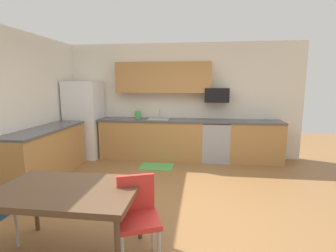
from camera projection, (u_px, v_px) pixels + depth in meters
The scene contains 17 objects.
ground_plane at pixel (159, 202), 3.85m from camera, with size 12.00×12.00×0.00m, color olive.
wall_back at pixel (177, 101), 6.22m from camera, with size 5.80×0.10×2.70m, color silver.
cabinet_run_back at pixel (152, 139), 6.10m from camera, with size 2.38×0.60×0.90m, color #AD7A42.
cabinet_run_back_right at pixel (255, 142), 5.79m from camera, with size 1.17×0.60×0.90m, color #AD7A42.
cabinet_run_left at pixel (46, 154), 4.85m from camera, with size 0.60×2.00×0.90m, color #AD7A42.
countertop_back at pixel (175, 120), 5.95m from camera, with size 4.80×0.64×0.04m, color #4C4C51.
countertop_left at pixel (44, 129), 4.77m from camera, with size 0.64×2.00×0.04m, color #4C4C51.
upper_cabinets_back at pixel (163, 78), 5.95m from camera, with size 2.20×0.34×0.70m, color #AD7A42.
refrigerator at pixel (84, 120), 6.15m from camera, with size 0.76×0.70×1.82m, color white.
oven_range at pixel (215, 141), 5.91m from camera, with size 0.60×0.60×0.91m.
microwave at pixel (217, 95), 5.83m from camera, with size 0.54×0.36×0.32m, color black.
sink_basin at pixel (159, 122), 6.00m from camera, with size 0.48×0.40×0.14m, color #A5A8AD.
sink_faucet at pixel (160, 114), 6.15m from camera, with size 0.02×0.02×0.24m, color #B2B5BA.
dining_table at pixel (67, 194), 2.56m from camera, with size 1.40×0.90×0.74m.
chair_near_table at pixel (137, 212), 2.55m from camera, with size 0.52×0.52×0.85m.
floor_mat at pixel (157, 166), 5.50m from camera, with size 0.70×0.50×0.01m, color #4CA54C.
kettle at pixel (138, 115), 6.09m from camera, with size 0.14×0.14×0.20m, color #4CA54C.
Camera 1 is at (0.59, -3.56, 1.76)m, focal length 27.44 mm.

